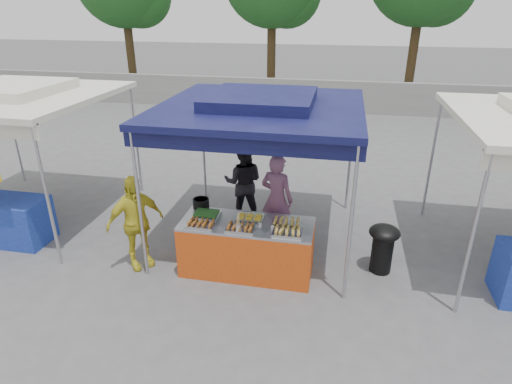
% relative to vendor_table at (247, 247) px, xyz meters
% --- Properties ---
extents(ground_plane, '(80.00, 80.00, 0.00)m').
position_rel_vendor_table_xyz_m(ground_plane, '(0.00, 0.10, -0.43)').
color(ground_plane, '#505052').
extents(back_wall, '(40.00, 0.25, 1.20)m').
position_rel_vendor_table_xyz_m(back_wall, '(0.00, 11.10, 0.17)').
color(back_wall, slate).
rests_on(back_wall, ground_plane).
extents(main_canopy, '(3.20, 3.20, 2.57)m').
position_rel_vendor_table_xyz_m(main_canopy, '(0.00, 1.07, 1.94)').
color(main_canopy, '#A7A7AE').
rests_on(main_canopy, ground_plane).
extents(neighbor_stall_left, '(3.20, 3.20, 2.57)m').
position_rel_vendor_table_xyz_m(neighbor_stall_left, '(-4.50, 0.67, 1.18)').
color(neighbor_stall_left, '#A7A7AE').
rests_on(neighbor_stall_left, ground_plane).
extents(vendor_table, '(2.00, 0.80, 0.85)m').
position_rel_vendor_table_xyz_m(vendor_table, '(0.00, 0.00, 0.00)').
color(vendor_table, '#AD3C0F').
rests_on(vendor_table, ground_plane).
extents(food_tray_fl, '(0.42, 0.30, 0.07)m').
position_rel_vendor_table_xyz_m(food_tray_fl, '(-0.64, -0.24, 0.46)').
color(food_tray_fl, '#B2B2B7').
rests_on(food_tray_fl, vendor_table).
extents(food_tray_fm, '(0.42, 0.30, 0.07)m').
position_rel_vendor_table_xyz_m(food_tray_fm, '(-0.04, -0.24, 0.46)').
color(food_tray_fm, '#B2B2B7').
rests_on(food_tray_fm, vendor_table).
extents(food_tray_fr, '(0.42, 0.30, 0.07)m').
position_rel_vendor_table_xyz_m(food_tray_fr, '(0.64, -0.23, 0.46)').
color(food_tray_fr, '#B2B2B7').
rests_on(food_tray_fr, vendor_table).
extents(food_tray_bl, '(0.42, 0.30, 0.07)m').
position_rel_vendor_table_xyz_m(food_tray_bl, '(-0.66, 0.08, 0.46)').
color(food_tray_bl, '#B2B2B7').
rests_on(food_tray_bl, vendor_table).
extents(food_tray_bm, '(0.42, 0.30, 0.07)m').
position_rel_vendor_table_xyz_m(food_tray_bm, '(0.02, 0.10, 0.46)').
color(food_tray_bm, '#B2B2B7').
rests_on(food_tray_bm, vendor_table).
extents(food_tray_br, '(0.42, 0.30, 0.07)m').
position_rel_vendor_table_xyz_m(food_tray_br, '(0.59, 0.05, 0.46)').
color(food_tray_br, '#B2B2B7').
rests_on(food_tray_br, vendor_table).
extents(cooking_pot, '(0.26, 0.26, 0.15)m').
position_rel_vendor_table_xyz_m(cooking_pot, '(-0.83, 0.36, 0.50)').
color(cooking_pot, black).
rests_on(cooking_pot, vendor_table).
extents(skewer_cup, '(0.09, 0.09, 0.11)m').
position_rel_vendor_table_xyz_m(skewer_cup, '(-0.05, -0.30, 0.48)').
color(skewer_cup, '#A7A7AE').
rests_on(skewer_cup, vendor_table).
extents(wok_burner, '(0.47, 0.47, 0.79)m').
position_rel_vendor_table_xyz_m(wok_burner, '(2.05, 0.42, 0.04)').
color(wok_burner, black).
rests_on(wok_burner, ground_plane).
extents(crate_left, '(0.47, 0.33, 0.28)m').
position_rel_vendor_table_xyz_m(crate_left, '(-0.26, 0.79, -0.28)').
color(crate_left, navy).
rests_on(crate_left, ground_plane).
extents(crate_right, '(0.48, 0.33, 0.29)m').
position_rel_vendor_table_xyz_m(crate_right, '(0.36, 0.79, -0.28)').
color(crate_right, navy).
rests_on(crate_right, ground_plane).
extents(crate_stacked, '(0.47, 0.33, 0.28)m').
position_rel_vendor_table_xyz_m(crate_stacked, '(0.36, 0.79, 0.00)').
color(crate_stacked, navy).
rests_on(crate_stacked, crate_right).
extents(vendor_woman, '(0.67, 0.54, 1.60)m').
position_rel_vendor_table_xyz_m(vendor_woman, '(0.30, 1.02, 0.38)').
color(vendor_woman, '#7A4E6C').
rests_on(vendor_woman, ground_plane).
extents(helper_man, '(0.80, 0.65, 1.55)m').
position_rel_vendor_table_xyz_m(helper_man, '(-0.44, 1.71, 0.35)').
color(helper_man, black).
rests_on(helper_man, ground_plane).
extents(customer_person, '(0.89, 0.91, 1.54)m').
position_rel_vendor_table_xyz_m(customer_person, '(-1.72, -0.19, 0.34)').
color(customer_person, gold).
rests_on(customer_person, ground_plane).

